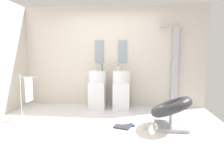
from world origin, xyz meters
TOP-DOWN VIEW (x-y plane):
  - ground_plane at (0.00, 0.00)m, footprint 4.80×3.60m
  - rear_partition at (0.00, 1.65)m, footprint 4.80×0.10m
  - pedestal_sink_left at (-0.30, 1.30)m, footprint 0.44×0.44m
  - pedestal_sink_right at (0.30, 1.30)m, footprint 0.44×0.44m
  - vanity_mirror_left at (-0.30, 1.58)m, footprint 0.22×0.03m
  - vanity_mirror_right at (0.30, 1.58)m, footprint 0.22×0.03m
  - shower_column at (1.60, 1.53)m, footprint 0.49×0.24m
  - lounge_chair at (1.29, 0.21)m, footprint 1.05×1.05m
  - towel_rack at (-1.58, 0.31)m, footprint 0.37×0.22m
  - area_rug at (0.56, -0.02)m, footprint 1.21×0.75m
  - magazine_charcoal at (0.39, 0.08)m, footprint 0.33×0.25m
  - magazine_navy at (0.49, 0.15)m, footprint 0.30×0.26m
  - coffee_mug at (0.78, 0.07)m, footprint 0.08×0.08m
  - soap_bottle_blue at (-0.19, 1.32)m, footprint 0.04×0.04m
  - soap_bottle_white at (0.22, 1.40)m, footprint 0.06×0.06m
  - soap_bottle_green at (-0.18, 1.31)m, footprint 0.04×0.04m

SIDE VIEW (x-z plane):
  - ground_plane at x=0.00m, z-range -0.04..0.00m
  - area_rug at x=0.56m, z-range 0.00..0.01m
  - magazine_navy at x=0.49m, z-range 0.01..0.04m
  - magazine_charcoal at x=0.39m, z-range 0.01..0.04m
  - coffee_mug at x=0.78m, z-range 0.01..0.11m
  - lounge_chair at x=1.29m, z-range 0.03..0.67m
  - pedestal_sink_left at x=-0.30m, z-range -0.03..1.02m
  - pedestal_sink_right at x=0.30m, z-range -0.03..1.02m
  - towel_rack at x=-1.58m, z-range 0.15..1.10m
  - soap_bottle_white at x=0.22m, z-range 0.95..1.08m
  - soap_bottle_green at x=-0.18m, z-range 0.95..1.12m
  - soap_bottle_blue at x=-0.19m, z-range 0.95..1.14m
  - shower_column at x=1.60m, z-range 0.05..2.10m
  - rear_partition at x=0.00m, z-range 0.00..2.60m
  - vanity_mirror_left at x=-0.30m, z-range 1.15..1.71m
  - vanity_mirror_right at x=0.30m, z-range 1.15..1.71m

